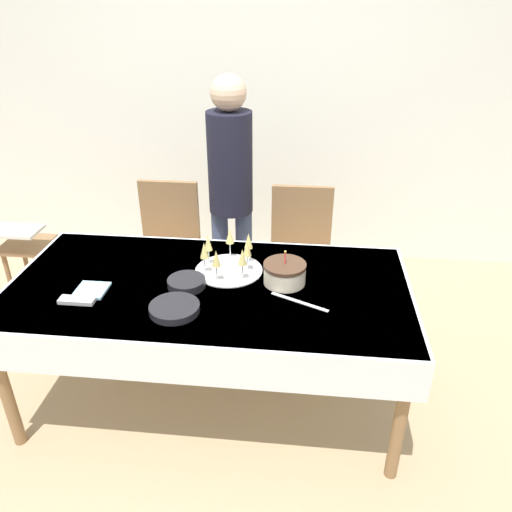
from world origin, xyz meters
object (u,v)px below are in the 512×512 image
object	(u,v)px
champagne_tray	(228,257)
high_chair	(27,255)
plate_stack_dessert	(186,283)
person_standing	(231,182)
plate_stack_main	(174,308)
birthday_cake	(285,273)
dining_chair_far_right	(300,254)
dining_chair_far_left	(168,247)

from	to	relation	value
champagne_tray	high_chair	size ratio (longest dim) A/B	0.50
plate_stack_dessert	person_standing	xyz separation A→B (m)	(0.09, 0.89, 0.22)
champagne_tray	plate_stack_main	world-z (taller)	champagne_tray
high_chair	plate_stack_dessert	bearing A→B (deg)	-28.94
plate_stack_main	person_standing	distance (m)	1.14
birthday_cake	person_standing	xyz separation A→B (m)	(-0.39, 0.80, 0.18)
high_chair	dining_chair_far_right	bearing A→B (deg)	4.68
person_standing	champagne_tray	bearing A→B (deg)	-82.54
birthday_cake	plate_stack_main	xyz separation A→B (m)	(-0.49, -0.31, -0.04)
person_standing	high_chair	bearing A→B (deg)	-172.38
dining_chair_far_right	high_chair	distance (m)	1.83
champagne_tray	high_chair	bearing A→B (deg)	160.19
plate_stack_dessert	dining_chair_far_left	bearing A→B (deg)	111.87
dining_chair_far_left	dining_chair_far_right	size ratio (longest dim) A/B	1.00
dining_chair_far_left	dining_chair_far_right	xyz separation A→B (m)	(0.89, -0.00, 0.00)
plate_stack_main	champagne_tray	bearing A→B (deg)	64.73
dining_chair_far_right	plate_stack_dessert	size ratio (longest dim) A/B	5.01
person_standing	high_chair	distance (m)	1.47
champagne_tray	plate_stack_dessert	xyz separation A→B (m)	(-0.18, -0.18, -0.06)
plate_stack_dessert	birthday_cake	bearing A→B (deg)	10.49
high_chair	dining_chair_far_left	bearing A→B (deg)	9.11
dining_chair_far_right	person_standing	xyz separation A→B (m)	(-0.46, 0.03, 0.47)
dining_chair_far_left	champagne_tray	world-z (taller)	dining_chair_far_left
person_standing	plate_stack_dessert	bearing A→B (deg)	-95.87
dining_chair_far_right	person_standing	world-z (taller)	person_standing
dining_chair_far_left	birthday_cake	world-z (taller)	dining_chair_far_left
dining_chair_far_left	champagne_tray	distance (m)	0.91
dining_chair_far_left	plate_stack_main	world-z (taller)	dining_chair_far_left
birthday_cake	person_standing	world-z (taller)	person_standing
birthday_cake	plate_stack_main	world-z (taller)	birthday_cake
dining_chair_far_left	birthday_cake	distance (m)	1.16
dining_chair_far_left	dining_chair_far_right	distance (m)	0.89
plate_stack_dessert	plate_stack_main	bearing A→B (deg)	-91.28
dining_chair_far_left	champagne_tray	bearing A→B (deg)	-52.02
plate_stack_main	dining_chair_far_left	bearing A→B (deg)	107.45
plate_stack_dessert	dining_chair_far_right	bearing A→B (deg)	57.23
dining_chair_far_right	person_standing	size ratio (longest dim) A/B	0.58
dining_chair_far_right	high_chair	xyz separation A→B (m)	(-1.83, -0.15, -0.04)
birthday_cake	plate_stack_dessert	size ratio (longest dim) A/B	1.14
dining_chair_far_left	birthday_cake	bearing A→B (deg)	-42.85
birthday_cake	high_chair	world-z (taller)	birthday_cake
dining_chair_far_right	champagne_tray	world-z (taller)	dining_chair_far_right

